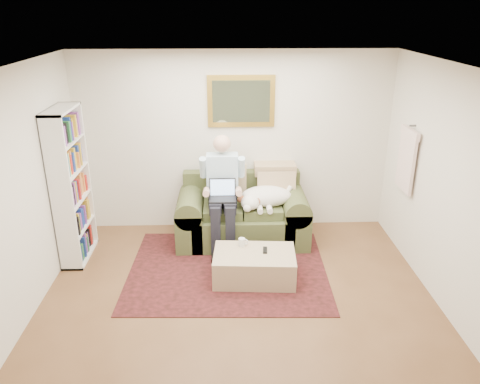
{
  "coord_description": "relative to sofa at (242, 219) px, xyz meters",
  "views": [
    {
      "loc": [
        -0.14,
        -4.02,
        3.15
      ],
      "look_at": [
        0.05,
        1.45,
        0.95
      ],
      "focal_mm": 35.0,
      "sensor_mm": 36.0,
      "label": 1
    }
  ],
  "objects": [
    {
      "name": "seated_man",
      "position": [
        -0.27,
        -0.17,
        0.45
      ],
      "size": [
        0.6,
        0.86,
        1.54
      ],
      "primitive_type": null,
      "color": "#8CBFD8",
      "rests_on": "sofa"
    },
    {
      "name": "ottoman",
      "position": [
        0.1,
        -1.06,
        -0.14
      ],
      "size": [
        1.02,
        0.69,
        0.36
      ],
      "primitive_type": "cube",
      "rotation": [
        0.0,
        0.0,
        -0.07
      ],
      "color": "tan",
      "rests_on": "room_shell"
    },
    {
      "name": "hanging_shirt",
      "position": [
        2.09,
        -0.4,
        1.03
      ],
      "size": [
        0.06,
        0.52,
        0.9
      ],
      "primitive_type": null,
      "color": "#FADECE",
      "rests_on": "room_shell"
    },
    {
      "name": "coffee_mug",
      "position": [
        -0.04,
        -0.87,
        0.09
      ],
      "size": [
        0.08,
        0.08,
        0.1
      ],
      "primitive_type": "cylinder",
      "color": "white",
      "rests_on": "ottoman"
    },
    {
      "name": "laptop",
      "position": [
        -0.27,
        -0.24,
        0.49
      ],
      "size": [
        0.35,
        0.28,
        0.26
      ],
      "color": "black",
      "rests_on": "seated_man"
    },
    {
      "name": "wall_mirror",
      "position": [
        0.0,
        0.47,
        1.58
      ],
      "size": [
        0.94,
        0.04,
        0.72
      ],
      "color": "gold",
      "rests_on": "room_shell"
    },
    {
      "name": "room_shell",
      "position": [
        -0.1,
        -1.65,
        0.98
      ],
      "size": [
        4.51,
        5.0,
        2.61
      ],
      "color": "brown",
      "rests_on": "ground"
    },
    {
      "name": "tv_remote",
      "position": [
        0.24,
        -1.02,
        0.05
      ],
      "size": [
        0.06,
        0.15,
        0.02
      ],
      "primitive_type": "cube",
      "rotation": [
        0.0,
        0.0,
        -0.1
      ],
      "color": "black",
      "rests_on": "ottoman"
    },
    {
      "name": "bookshelf",
      "position": [
        -2.2,
        -0.4,
        0.68
      ],
      "size": [
        0.28,
        0.8,
        2.0
      ],
      "primitive_type": null,
      "color": "white",
      "rests_on": "room_shell"
    },
    {
      "name": "sleeping_dog",
      "position": [
        0.33,
        -0.09,
        0.38
      ],
      "size": [
        0.75,
        0.47,
        0.28
      ],
      "primitive_type": null,
      "color": "white",
      "rests_on": "sofa"
    },
    {
      "name": "rug",
      "position": [
        -0.22,
        -0.84,
        -0.31
      ],
      "size": [
        2.55,
        2.08,
        0.01
      ],
      "primitive_type": "cube",
      "rotation": [
        0.0,
        0.0,
        -0.04
      ],
      "color": "black",
      "rests_on": "room_shell"
    },
    {
      "name": "sofa",
      "position": [
        0.0,
        0.0,
        0.0
      ],
      "size": [
        1.83,
        0.93,
        1.1
      ],
      "color": "#535E32",
      "rests_on": "room_shell"
    }
  ]
}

